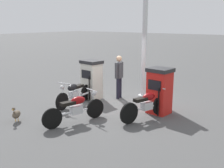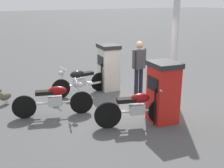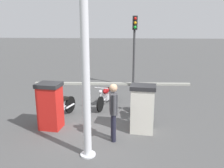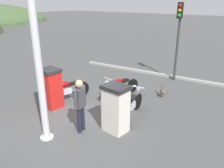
{
  "view_description": "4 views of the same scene",
  "coord_description": "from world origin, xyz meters",
  "px_view_note": "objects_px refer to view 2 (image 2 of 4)",
  "views": [
    {
      "loc": [
        7.6,
        5.34,
        2.97
      ],
      "look_at": [
        0.56,
        0.03,
        0.92
      ],
      "focal_mm": 42.64,
      "sensor_mm": 36.0,
      "label": 1
    },
    {
      "loc": [
        4.16,
        6.84,
        3.03
      ],
      "look_at": [
        0.73,
        0.34,
        0.78
      ],
      "focal_mm": 46.0,
      "sensor_mm": 36.0,
      "label": 2
    },
    {
      "loc": [
        -6.92,
        -1.12,
        3.26
      ],
      "look_at": [
        1.61,
        -0.37,
        1.11
      ],
      "focal_mm": 36.78,
      "sensor_mm": 36.0,
      "label": 3
    },
    {
      "loc": [
        -5.26,
        -5.0,
        3.91
      ],
      "look_at": [
        1.66,
        -0.09,
        0.73
      ],
      "focal_mm": 36.29,
      "sensor_mm": 36.0,
      "label": 4
    }
  ],
  "objects_px": {
    "motorcycle_far_pump": "(136,108)",
    "attendant_person": "(139,64)",
    "motorcycle_near_pump": "(80,80)",
    "wandering_duck": "(5,96)",
    "fuel_pump_near": "(109,67)",
    "fuel_pump_far": "(163,92)",
    "canopy_support_pole": "(175,35)",
    "motorcycle_extra": "(54,99)"
  },
  "relations": [
    {
      "from": "fuel_pump_near",
      "to": "motorcycle_extra",
      "type": "xyz_separation_m",
      "value": [
        2.3,
        1.38,
        -0.31
      ]
    },
    {
      "from": "motorcycle_far_pump",
      "to": "attendant_person",
      "type": "xyz_separation_m",
      "value": [
        -1.4,
        -2.04,
        0.51
      ]
    },
    {
      "from": "fuel_pump_far",
      "to": "motorcycle_near_pump",
      "type": "distance_m",
      "value": 3.08
    },
    {
      "from": "fuel_pump_far",
      "to": "motorcycle_extra",
      "type": "bearing_deg",
      "value": -34.51
    },
    {
      "from": "motorcycle_extra",
      "to": "canopy_support_pole",
      "type": "xyz_separation_m",
      "value": [
        -3.85,
        0.07,
        1.45
      ]
    },
    {
      "from": "fuel_pump_far",
      "to": "attendant_person",
      "type": "distance_m",
      "value": 2.21
    },
    {
      "from": "motorcycle_extra",
      "to": "attendant_person",
      "type": "relative_size",
      "value": 1.19
    },
    {
      "from": "fuel_pump_far",
      "to": "motorcycle_extra",
      "type": "xyz_separation_m",
      "value": [
        2.3,
        -1.58,
        -0.31
      ]
    },
    {
      "from": "fuel_pump_near",
      "to": "canopy_support_pole",
      "type": "height_order",
      "value": "canopy_support_pole"
    },
    {
      "from": "attendant_person",
      "to": "wandering_duck",
      "type": "bearing_deg",
      "value": -14.05
    },
    {
      "from": "motorcycle_extra",
      "to": "attendant_person",
      "type": "distance_m",
      "value": 3.04
    },
    {
      "from": "motorcycle_near_pump",
      "to": "motorcycle_far_pump",
      "type": "distance_m",
      "value": 2.83
    },
    {
      "from": "fuel_pump_near",
      "to": "canopy_support_pole",
      "type": "bearing_deg",
      "value": 136.7
    },
    {
      "from": "fuel_pump_near",
      "to": "motorcycle_far_pump",
      "type": "distance_m",
      "value": 3.02
    },
    {
      "from": "motorcycle_near_pump",
      "to": "attendant_person",
      "type": "bearing_deg",
      "value": 156.12
    },
    {
      "from": "fuel_pump_far",
      "to": "motorcycle_far_pump",
      "type": "bearing_deg",
      "value": -4.41
    },
    {
      "from": "fuel_pump_far",
      "to": "canopy_support_pole",
      "type": "relative_size",
      "value": 0.38
    },
    {
      "from": "motorcycle_near_pump",
      "to": "wandering_duck",
      "type": "xyz_separation_m",
      "value": [
        2.26,
        -0.23,
        -0.23
      ]
    },
    {
      "from": "fuel_pump_near",
      "to": "motorcycle_near_pump",
      "type": "xyz_separation_m",
      "value": [
        1.08,
        0.1,
        -0.3
      ]
    },
    {
      "from": "motorcycle_far_pump",
      "to": "motorcycle_extra",
      "type": "height_order",
      "value": "motorcycle_far_pump"
    },
    {
      "from": "motorcycle_far_pump",
      "to": "canopy_support_pole",
      "type": "bearing_deg",
      "value": -147.54
    },
    {
      "from": "fuel_pump_far",
      "to": "attendant_person",
      "type": "xyz_separation_m",
      "value": [
        -0.65,
        -2.1,
        0.21
      ]
    },
    {
      "from": "motorcycle_far_pump",
      "to": "canopy_support_pole",
      "type": "xyz_separation_m",
      "value": [
        -2.29,
        -1.45,
        1.45
      ]
    },
    {
      "from": "fuel_pump_far",
      "to": "attendant_person",
      "type": "height_order",
      "value": "attendant_person"
    },
    {
      "from": "motorcycle_far_pump",
      "to": "wandering_duck",
      "type": "relative_size",
      "value": 3.76
    },
    {
      "from": "motorcycle_near_pump",
      "to": "canopy_support_pole",
      "type": "xyz_separation_m",
      "value": [
        -2.62,
        1.36,
        1.45
      ]
    },
    {
      "from": "motorcycle_near_pump",
      "to": "motorcycle_far_pump",
      "type": "relative_size",
      "value": 1.05
    },
    {
      "from": "attendant_person",
      "to": "wandering_duck",
      "type": "distance_m",
      "value": 4.18
    },
    {
      "from": "motorcycle_far_pump",
      "to": "fuel_pump_near",
      "type": "bearing_deg",
      "value": -104.38
    },
    {
      "from": "wandering_duck",
      "to": "attendant_person",
      "type": "bearing_deg",
      "value": 165.95
    },
    {
      "from": "motorcycle_far_pump",
      "to": "wandering_duck",
      "type": "distance_m",
      "value": 4.0
    },
    {
      "from": "fuel_pump_near",
      "to": "fuel_pump_far",
      "type": "height_order",
      "value": "same"
    },
    {
      "from": "motorcycle_near_pump",
      "to": "fuel_pump_near",
      "type": "bearing_deg",
      "value": -174.88
    },
    {
      "from": "motorcycle_near_pump",
      "to": "canopy_support_pole",
      "type": "distance_m",
      "value": 3.29
    },
    {
      "from": "fuel_pump_far",
      "to": "wandering_duck",
      "type": "bearing_deg",
      "value": -42.89
    },
    {
      "from": "fuel_pump_near",
      "to": "attendant_person",
      "type": "distance_m",
      "value": 1.1
    },
    {
      "from": "attendant_person",
      "to": "canopy_support_pole",
      "type": "relative_size",
      "value": 0.43
    },
    {
      "from": "motorcycle_extra",
      "to": "fuel_pump_far",
      "type": "bearing_deg",
      "value": 145.49
    },
    {
      "from": "motorcycle_far_pump",
      "to": "wandering_duck",
      "type": "xyz_separation_m",
      "value": [
        2.59,
        -3.04,
        -0.23
      ]
    },
    {
      "from": "fuel_pump_near",
      "to": "fuel_pump_far",
      "type": "distance_m",
      "value": 2.96
    },
    {
      "from": "canopy_support_pole",
      "to": "wandering_duck",
      "type": "bearing_deg",
      "value": -18.02
    },
    {
      "from": "fuel_pump_near",
      "to": "fuel_pump_far",
      "type": "bearing_deg",
      "value": 90.0
    }
  ]
}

